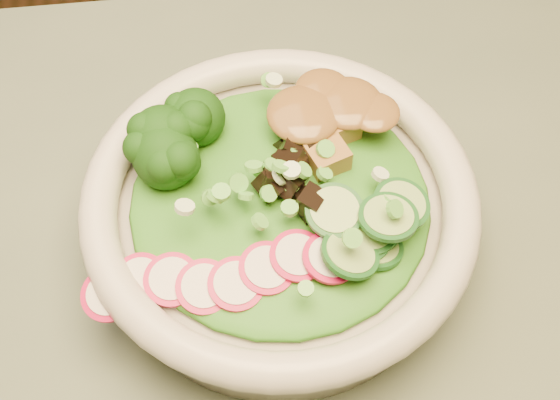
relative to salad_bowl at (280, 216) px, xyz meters
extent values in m
cylinder|color=black|center=(0.32, 0.20, -0.43)|extent=(0.06, 0.06, 0.72)
cylinder|color=beige|center=(0.00, 0.00, -0.01)|extent=(0.22, 0.22, 0.05)
torus|color=beige|center=(0.00, 0.00, 0.02)|extent=(0.25, 0.25, 0.02)
ellipsoid|color=#295E13|center=(0.00, 0.00, 0.02)|extent=(0.19, 0.19, 0.02)
ellipsoid|color=brown|center=(0.03, 0.05, 0.04)|extent=(0.06, 0.05, 0.01)
camera|label=1|loc=(-0.03, -0.26, 0.42)|focal=50.00mm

